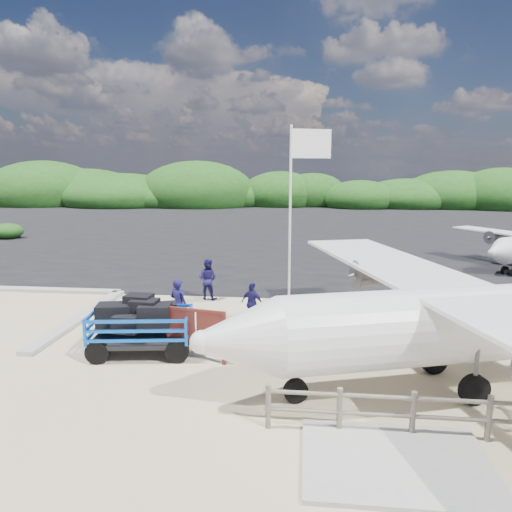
{
  "coord_description": "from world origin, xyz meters",
  "views": [
    {
      "loc": [
        3.69,
        -13.92,
        5.47
      ],
      "look_at": [
        1.63,
        5.42,
        1.77
      ],
      "focal_mm": 32.0,
      "sensor_mm": 36.0,
      "label": 1
    }
  ],
  "objects": [
    {
      "name": "asphalt_apron",
      "position": [
        0.0,
        30.0,
        0.0
      ],
      "size": [
        90.0,
        50.0,
        0.04
      ],
      "primitive_type": null,
      "color": "#B2B2B2",
      "rests_on": "ground"
    },
    {
      "name": "crew_c",
      "position": [
        1.89,
        1.69,
        0.75
      ],
      "size": [
        0.96,
        0.7,
        1.51
      ],
      "primitive_type": "imported",
      "rotation": [
        0.0,
        0.0,
        2.72
      ],
      "color": "#18144E",
      "rests_on": "ground"
    },
    {
      "name": "aircraft_large",
      "position": [
        12.89,
        24.43,
        0.0
      ],
      "size": [
        20.89,
        20.89,
        5.04
      ],
      "primitive_type": null,
      "rotation": [
        0.0,
        0.0,
        3.43
      ],
      "color": "#B2B2B2",
      "rests_on": "ground"
    },
    {
      "name": "flagpole",
      "position": [
        3.22,
        0.93,
        0.0
      ],
      "size": [
        1.48,
        1.02,
        6.85
      ],
      "primitive_type": null,
      "rotation": [
        0.0,
        0.0,
        0.36
      ],
      "color": "white",
      "rests_on": "ground"
    },
    {
      "name": "baggage_cart",
      "position": [
        -1.08,
        -1.43,
        0.0
      ],
      "size": [
        3.39,
        2.23,
        1.59
      ],
      "primitive_type": null,
      "rotation": [
        0.0,
        0.0,
        0.14
      ],
      "color": "blue",
      "rests_on": "ground"
    },
    {
      "name": "crew_a",
      "position": [
        -0.53,
        0.69,
        0.92
      ],
      "size": [
        0.79,
        0.68,
        1.84
      ],
      "primitive_type": "imported",
      "rotation": [
        0.0,
        0.0,
        2.72
      ],
      "color": "#18144E",
      "rests_on": "ground"
    },
    {
      "name": "vegetation_band",
      "position": [
        0.0,
        55.0,
        0.0
      ],
      "size": [
        124.0,
        8.0,
        4.4
      ],
      "primitive_type": null,
      "color": "#B2B2B2",
      "rests_on": "ground"
    },
    {
      "name": "aircraft_small",
      "position": [
        -12.2,
        33.15,
        0.0
      ],
      "size": [
        11.0,
        11.0,
        2.86
      ],
      "primitive_type": null,
      "rotation": [
        0.0,
        0.0,
        3.72
      ],
      "color": "#B2B2B2",
      "rests_on": "ground"
    },
    {
      "name": "walkway_pad",
      "position": [
        5.5,
        -6.0,
        0.0
      ],
      "size": [
        3.5,
        2.5,
        0.1
      ],
      "primitive_type": null,
      "color": "#B2B2B2",
      "rests_on": "ground"
    },
    {
      "name": "fence",
      "position": [
        6.0,
        -5.0,
        0.0
      ],
      "size": [
        6.4,
        2.0,
        1.1
      ],
      "primitive_type": null,
      "color": "#B2B2B2",
      "rests_on": "ground"
    },
    {
      "name": "signboard",
      "position": [
        0.65,
        -1.73,
        0.0
      ],
      "size": [
        1.94,
        0.55,
        1.6
      ],
      "primitive_type": null,
      "rotation": [
        0.0,
        0.0,
        -0.19
      ],
      "color": "maroon",
      "rests_on": "ground"
    },
    {
      "name": "ground",
      "position": [
        0.0,
        0.0,
        0.0
      ],
      "size": [
        160.0,
        160.0,
        0.0
      ],
      "primitive_type": "plane",
      "color": "beige"
    },
    {
      "name": "crew_b",
      "position": [
        -0.36,
        4.63,
        0.88
      ],
      "size": [
        0.99,
        0.85,
        1.76
      ],
      "primitive_type": "imported",
      "rotation": [
        0.0,
        0.0,
        2.9
      ],
      "color": "#18144E",
      "rests_on": "ground"
    }
  ]
}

